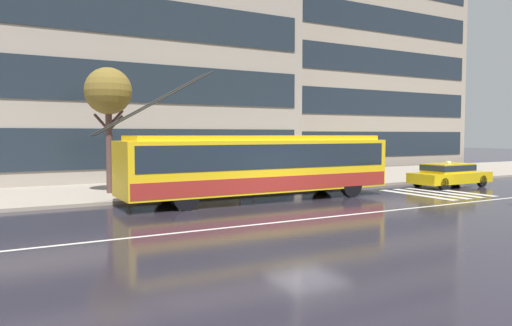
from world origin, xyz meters
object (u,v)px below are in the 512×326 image
at_px(taxi_ahead_of_bus, 449,174).
at_px(pedestrian_walking_past, 130,159).
at_px(bus_shelter, 215,153).
at_px(pedestrian_approaching_curb, 162,159).
at_px(trolleybus, 261,164).
at_px(street_tree_bare, 108,93).
at_px(pedestrian_at_shelter, 227,155).

xyz_separation_m(taxi_ahead_of_bus, pedestrian_walking_past, (-15.87, 4.77, 0.99)).
height_order(bus_shelter, pedestrian_approaching_curb, bus_shelter).
bearing_deg(trolleybus, bus_shelter, 102.88).
distance_m(taxi_ahead_of_bus, pedestrian_approaching_curb, 15.19).
height_order(trolleybus, bus_shelter, trolleybus).
distance_m(trolleybus, pedestrian_approaching_curb, 4.66).
bearing_deg(street_tree_bare, trolleybus, -40.28).
height_order(bus_shelter, pedestrian_walking_past, bus_shelter).
xyz_separation_m(taxi_ahead_of_bus, bus_shelter, (-12.11, 3.63, 1.23)).
bearing_deg(bus_shelter, pedestrian_at_shelter, 43.03).
xyz_separation_m(bus_shelter, pedestrian_approaching_curb, (-2.58, 0.11, -0.24)).
relative_size(pedestrian_at_shelter, street_tree_bare, 0.35).
height_order(trolleybus, street_tree_bare, street_tree_bare).
distance_m(trolleybus, pedestrian_walking_past, 6.23).
bearing_deg(pedestrian_approaching_curb, pedestrian_walking_past, 138.86).
bearing_deg(taxi_ahead_of_bus, pedestrian_walking_past, 163.26).
relative_size(taxi_ahead_of_bus, pedestrian_walking_past, 2.42).
distance_m(pedestrian_at_shelter, pedestrian_walking_past, 4.91).
bearing_deg(pedestrian_walking_past, taxi_ahead_of_bus, -16.74).
distance_m(pedestrian_approaching_curb, street_tree_bare, 3.84).
bearing_deg(trolleybus, pedestrian_approaching_curb, 135.19).
xyz_separation_m(taxi_ahead_of_bus, pedestrian_at_shelter, (-10.96, 4.70, 1.04)).
bearing_deg(pedestrian_at_shelter, bus_shelter, -136.97).
relative_size(trolleybus, taxi_ahead_of_bus, 2.75).
bearing_deg(street_tree_bare, pedestrian_at_shelter, -3.06).
height_order(trolleybus, pedestrian_walking_past, trolleybus).
bearing_deg(street_tree_bare, taxi_ahead_of_bus, -16.64).
height_order(pedestrian_at_shelter, pedestrian_approaching_curb, pedestrian_at_shelter).
distance_m(pedestrian_at_shelter, street_tree_bare, 6.49).
bearing_deg(taxi_ahead_of_bus, bus_shelter, 163.32).
xyz_separation_m(pedestrian_at_shelter, pedestrian_walking_past, (-4.91, 0.08, -0.05)).
relative_size(pedestrian_at_shelter, pedestrian_walking_past, 1.04).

